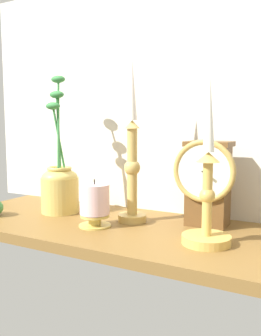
{
  "coord_description": "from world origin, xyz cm",
  "views": [
    {
      "loc": [
        39.11,
        -72.96,
        23.69
      ],
      "look_at": [
        -0.29,
        0.0,
        14.0
      ],
      "focal_mm": 38.22,
      "sensor_mm": 36.0,
      "label": 1
    }
  ],
  "objects_px": {
    "candlestick_tall_left": "(207,195)",
    "candlestick_tall_center": "(132,161)",
    "pillar_candle_front": "(95,204)",
    "brass_vase_jar": "(60,184)",
    "mantel_clock": "(207,181)"
  },
  "relations": [
    {
      "from": "candlestick_tall_center",
      "to": "pillar_candle_front",
      "type": "height_order",
      "value": "candlestick_tall_center"
    },
    {
      "from": "candlestick_tall_center",
      "to": "pillar_candle_front",
      "type": "bearing_deg",
      "value": -125.1
    },
    {
      "from": "candlestick_tall_center",
      "to": "brass_vase_jar",
      "type": "height_order",
      "value": "candlestick_tall_center"
    },
    {
      "from": "candlestick_tall_center",
      "to": "mantel_clock",
      "type": "bearing_deg",
      "value": 15.69
    },
    {
      "from": "brass_vase_jar",
      "to": "pillar_candle_front",
      "type": "relative_size",
      "value": 3.32
    },
    {
      "from": "candlestick_tall_left",
      "to": "candlestick_tall_center",
      "type": "height_order",
      "value": "candlestick_tall_center"
    },
    {
      "from": "pillar_candle_front",
      "to": "candlestick_tall_left",
      "type": "bearing_deg",
      "value": -0.0
    },
    {
      "from": "mantel_clock",
      "to": "candlestick_tall_center",
      "type": "relative_size",
      "value": 0.52
    },
    {
      "from": "candlestick_tall_left",
      "to": "brass_vase_jar",
      "type": "relative_size",
      "value": 0.89
    },
    {
      "from": "candlestick_tall_center",
      "to": "candlestick_tall_left",
      "type": "bearing_deg",
      "value": -20.9
    },
    {
      "from": "brass_vase_jar",
      "to": "candlestick_tall_left",
      "type": "bearing_deg",
      "value": -9.45
    },
    {
      "from": "candlestick_tall_left",
      "to": "pillar_candle_front",
      "type": "distance_m",
      "value": 0.27
    },
    {
      "from": "mantel_clock",
      "to": "brass_vase_jar",
      "type": "bearing_deg",
      "value": -171.65
    },
    {
      "from": "candlestick_tall_left",
      "to": "pillar_candle_front",
      "type": "xyz_separation_m",
      "value": [
        -0.27,
        0.0,
        -0.05
      ]
    },
    {
      "from": "candlestick_tall_left",
      "to": "pillar_candle_front",
      "type": "bearing_deg",
      "value": 180.0
    }
  ]
}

